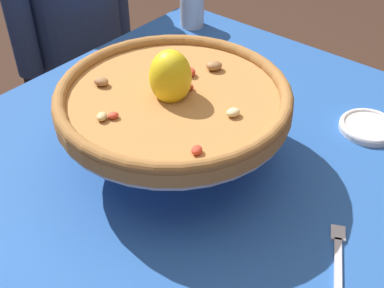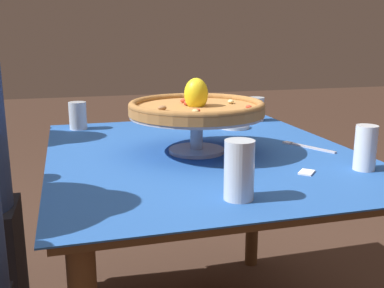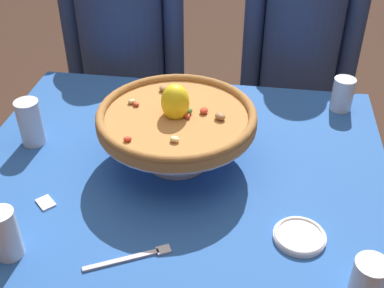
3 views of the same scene
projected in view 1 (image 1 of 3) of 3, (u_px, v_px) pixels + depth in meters
name	position (u px, v px, depth m)	size (l,w,h in m)	color
dining_table	(185.00, 197.00, 1.05)	(1.17, 0.98, 0.72)	brown
pizza_stand	(174.00, 120.00, 0.93)	(0.43, 0.43, 0.13)	#B7B7C1
pizza	(173.00, 96.00, 0.89)	(0.43, 0.43, 0.11)	#AD753D
water_glass_back_right	(192.00, 10.00, 1.42)	(0.07, 0.07, 0.11)	silver
side_plate	(369.00, 127.00, 1.06)	(0.12, 0.12, 0.02)	silver
dinner_fork	(338.00, 267.00, 0.78)	(0.19, 0.11, 0.01)	#B7B7C1
diner_right	(78.00, 44.00, 1.68)	(0.46, 0.33, 1.22)	black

